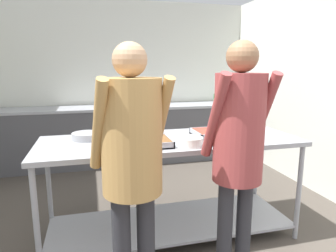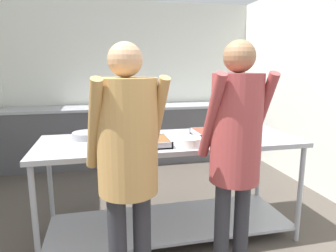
# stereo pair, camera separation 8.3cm
# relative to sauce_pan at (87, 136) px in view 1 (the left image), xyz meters

# --- Properties ---
(wall_rear) EXTENTS (4.27, 0.06, 2.65)m
(wall_rear) POSITION_rel_sauce_pan_xyz_m (0.69, 2.53, 0.36)
(wall_rear) COLOR silver
(wall_rear) RESTS_ON ground_plane
(wall_right) EXTENTS (0.06, 4.25, 2.65)m
(wall_right) POSITION_rel_sauce_pan_xyz_m (2.79, 0.46, 0.36)
(wall_right) COLOR silver
(wall_right) RESTS_ON ground_plane
(back_counter) EXTENTS (4.11, 0.65, 0.94)m
(back_counter) POSITION_rel_sauce_pan_xyz_m (0.69, 2.16, -0.49)
(back_counter) COLOR #4C4C51
(back_counter) RESTS_ON ground_plane
(serving_counter) EXTENTS (2.30, 0.82, 0.93)m
(serving_counter) POSITION_rel_sauce_pan_xyz_m (0.73, -0.18, -0.34)
(serving_counter) COLOR #9EA0A8
(serving_counter) RESTS_ON ground_plane
(sauce_pan) EXTENTS (0.40, 0.26, 0.06)m
(sauce_pan) POSITION_rel_sauce_pan_xyz_m (0.00, 0.00, 0.00)
(sauce_pan) COLOR #9EA0A8
(sauce_pan) RESTS_ON serving_counter
(serving_tray_roast) EXTENTS (0.44, 0.32, 0.05)m
(serving_tray_roast) POSITION_rel_sauce_pan_xyz_m (0.45, -0.34, -0.01)
(serving_tray_roast) COLOR #9EA0A8
(serving_tray_roast) RESTS_ON serving_counter
(plate_stack) EXTENTS (0.22, 0.22, 0.07)m
(plate_stack) POSITION_rel_sauce_pan_xyz_m (0.82, -0.45, 0.00)
(plate_stack) COLOR white
(plate_stack) RESTS_ON serving_counter
(serving_tray_vegetables) EXTENTS (0.45, 0.33, 0.05)m
(serving_tray_vegetables) POSITION_rel_sauce_pan_xyz_m (1.19, -0.15, -0.01)
(serving_tray_vegetables) COLOR #9EA0A8
(serving_tray_vegetables) RESTS_ON serving_counter
(broccoli_bowl) EXTENTS (0.21, 0.21, 0.10)m
(broccoli_bowl) POSITION_rel_sauce_pan_xyz_m (1.55, -0.01, 0.00)
(broccoli_bowl) COLOR #B2B2B7
(broccoli_bowl) RESTS_ON serving_counter
(guest_serving_left) EXTENTS (0.45, 0.35, 1.74)m
(guest_serving_left) POSITION_rel_sauce_pan_xyz_m (1.00, -0.91, 0.12)
(guest_serving_left) COLOR #2D2D33
(guest_serving_left) RESTS_ON ground_plane
(guest_serving_right) EXTENTS (0.53, 0.42, 1.71)m
(guest_serving_right) POSITION_rel_sauce_pan_xyz_m (0.28, -0.90, 0.09)
(guest_serving_right) COLOR #2D2D33
(guest_serving_right) RESTS_ON ground_plane
(water_bottle) EXTENTS (0.07, 0.07, 0.23)m
(water_bottle) POSITION_rel_sauce_pan_xyz_m (2.20, 2.22, 0.08)
(water_bottle) COLOR #23602D
(water_bottle) RESTS_ON back_counter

